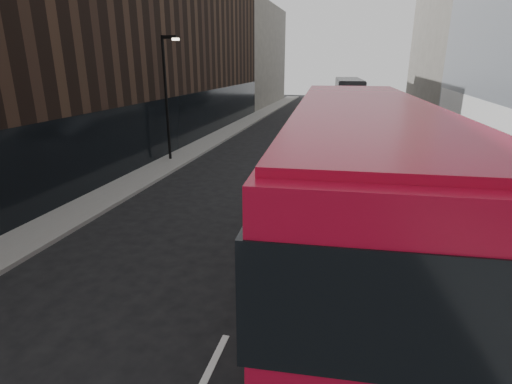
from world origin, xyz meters
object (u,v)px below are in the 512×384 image
Objects in this scene: red_bus at (356,200)px; car_c at (382,140)px; street_lamp at (167,90)px; grey_bus at (348,95)px; car_a at (371,195)px; car_b at (333,137)px.

car_c is (1.71, 18.82, -2.00)m from red_bus.
street_lamp is 0.57× the size of grey_bus.
car_a is (1.76, -32.26, -1.39)m from grey_bus.
street_lamp is at bearing -114.84° from grey_bus.
car_a is at bearing -84.24° from car_b.
red_bus is 3.01× the size of car_a.
grey_bus is 2.99× the size of car_b.
grey_bus is 32.34m from car_a.
car_c is (2.78, -20.26, -1.34)m from grey_bus.
grey_bus is (-1.07, 39.08, -0.66)m from red_bus.
street_lamp is 28.08m from grey_bus.
car_c is at bearing 80.85° from red_bus.
car_b is (-1.54, 19.47, -2.07)m from red_bus.
car_c reaches higher than car_a.
street_lamp is 1.35× the size of car_c.
car_b is at bearing 103.65° from car_a.
car_a is at bearing -94.73° from car_c.
car_c reaches higher than car_b.
street_lamp is at bearing -148.49° from car_b.
street_lamp is 1.69× the size of car_a.
car_a is at bearing 80.30° from red_bus.
street_lamp reaches higher than car_a.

